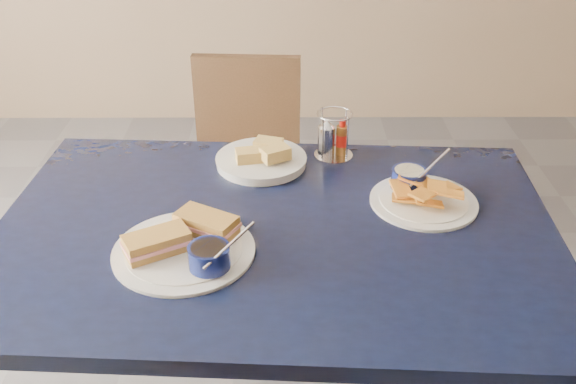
{
  "coord_description": "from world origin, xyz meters",
  "views": [
    {
      "loc": [
        -0.2,
        -1.08,
        1.59
      ],
      "look_at": [
        -0.2,
        0.22,
        0.82
      ],
      "focal_mm": 40.0,
      "sensor_mm": 36.0,
      "label": 1
    }
  ],
  "objects_px": {
    "dining_table": "(276,246)",
    "condiment_caddy": "(332,138)",
    "sandwich_plate": "(187,244)",
    "chair_far": "(245,156)",
    "bread_basket": "(262,159)",
    "plantain_plate": "(419,192)"
  },
  "relations": [
    {
      "from": "sandwich_plate",
      "to": "condiment_caddy",
      "type": "relative_size",
      "value": 2.38
    },
    {
      "from": "sandwich_plate",
      "to": "bread_basket",
      "type": "xyz_separation_m",
      "value": [
        0.15,
        0.41,
        -0.0
      ]
    },
    {
      "from": "plantain_plate",
      "to": "condiment_caddy",
      "type": "xyz_separation_m",
      "value": [
        -0.2,
        0.24,
        0.04
      ]
    },
    {
      "from": "dining_table",
      "to": "bread_basket",
      "type": "relative_size",
      "value": 5.56
    },
    {
      "from": "chair_far",
      "to": "bread_basket",
      "type": "bearing_deg",
      "value": -81.3
    },
    {
      "from": "sandwich_plate",
      "to": "plantain_plate",
      "type": "bearing_deg",
      "value": 22.37
    },
    {
      "from": "dining_table",
      "to": "chair_far",
      "type": "xyz_separation_m",
      "value": [
        -0.13,
        0.88,
        -0.21
      ]
    },
    {
      "from": "dining_table",
      "to": "bread_basket",
      "type": "xyz_separation_m",
      "value": [
        -0.04,
        0.31,
        0.08
      ]
    },
    {
      "from": "dining_table",
      "to": "condiment_caddy",
      "type": "bearing_deg",
      "value": 66.53
    },
    {
      "from": "sandwich_plate",
      "to": "condiment_caddy",
      "type": "xyz_separation_m",
      "value": [
        0.35,
        0.46,
        0.03
      ]
    },
    {
      "from": "chair_far",
      "to": "plantain_plate",
      "type": "relative_size",
      "value": 3.13
    },
    {
      "from": "chair_far",
      "to": "sandwich_plate",
      "type": "height_order",
      "value": "sandwich_plate"
    },
    {
      "from": "dining_table",
      "to": "condiment_caddy",
      "type": "relative_size",
      "value": 10.12
    },
    {
      "from": "bread_basket",
      "to": "condiment_caddy",
      "type": "xyz_separation_m",
      "value": [
        0.2,
        0.05,
        0.04
      ]
    },
    {
      "from": "condiment_caddy",
      "to": "chair_far",
      "type": "bearing_deg",
      "value": 118.8
    },
    {
      "from": "chair_far",
      "to": "condiment_caddy",
      "type": "height_order",
      "value": "condiment_caddy"
    },
    {
      "from": "dining_table",
      "to": "condiment_caddy",
      "type": "xyz_separation_m",
      "value": [
        0.16,
        0.36,
        0.12
      ]
    },
    {
      "from": "dining_table",
      "to": "plantain_plate",
      "type": "bearing_deg",
      "value": 18.88
    },
    {
      "from": "chair_far",
      "to": "plantain_plate",
      "type": "xyz_separation_m",
      "value": [
        0.49,
        -0.75,
        0.29
      ]
    },
    {
      "from": "sandwich_plate",
      "to": "condiment_caddy",
      "type": "bearing_deg",
      "value": 53.05
    },
    {
      "from": "sandwich_plate",
      "to": "dining_table",
      "type": "bearing_deg",
      "value": 28.42
    },
    {
      "from": "sandwich_plate",
      "to": "bread_basket",
      "type": "height_order",
      "value": "sandwich_plate"
    }
  ]
}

